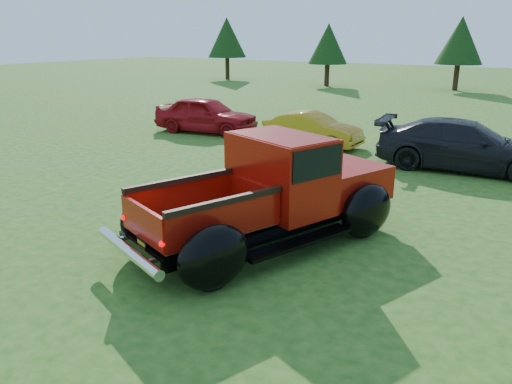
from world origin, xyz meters
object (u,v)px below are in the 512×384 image
at_px(tree_west, 328,44).
at_px(pickup_truck, 281,190).
at_px(tree_mid_left, 460,41).
at_px(show_car_grey, 464,145).
at_px(show_car_red, 206,115).
at_px(show_car_yellow, 312,129).
at_px(tree_far_west, 227,38).

xyz_separation_m(tree_west, pickup_truck, (11.69, -27.97, -2.14)).
distance_m(tree_mid_left, pickup_truck, 30.19).
relative_size(tree_mid_left, show_car_grey, 1.01).
bearing_deg(show_car_grey, pickup_truck, 159.72).
relative_size(tree_west, show_car_grey, 0.93).
bearing_deg(show_car_grey, tree_mid_left, 6.70).
bearing_deg(show_car_grey, tree_west, 28.55).
relative_size(show_car_red, show_car_grey, 0.84).
xyz_separation_m(tree_west, show_car_yellow, (8.50, -20.00, -2.53)).
distance_m(tree_far_west, tree_west, 10.06).
bearing_deg(pickup_truck, show_car_yellow, 132.45).
bearing_deg(show_car_grey, show_car_red, 81.26).
relative_size(show_car_yellow, show_car_grey, 0.71).
distance_m(show_car_yellow, show_car_grey, 5.24).
height_order(tree_far_west, show_car_yellow, tree_far_west).
xyz_separation_m(tree_far_west, show_car_grey, (23.70, -21.63, -2.80)).
distance_m(tree_mid_left, show_car_grey, 23.27).
relative_size(tree_west, show_car_yellow, 1.30).
bearing_deg(tree_mid_left, tree_far_west, -176.99).
height_order(tree_far_west, show_car_grey, tree_far_west).
xyz_separation_m(pickup_truck, show_car_red, (-7.94, 7.98, -0.25)).
xyz_separation_m(tree_mid_left, show_car_grey, (4.70, -22.63, -2.66)).
bearing_deg(tree_far_west, tree_west, -5.71).
relative_size(pickup_truck, show_car_grey, 1.17).
bearing_deg(show_car_red, tree_mid_left, -21.24).
height_order(tree_west, show_car_red, tree_west).
xyz_separation_m(tree_far_west, pickup_truck, (21.69, -28.97, -2.55)).
xyz_separation_m(tree_mid_left, show_car_yellow, (-0.50, -22.00, -2.80)).
distance_m(tree_west, show_car_grey, 24.88).
height_order(tree_mid_left, show_car_red, tree_mid_left).
distance_m(tree_mid_left, show_car_red, 22.76).
distance_m(tree_mid_left, show_car_yellow, 22.18).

